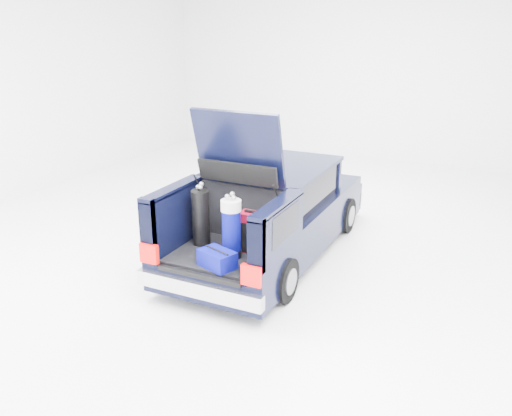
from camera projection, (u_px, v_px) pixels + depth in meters
The scene contains 6 objects.
ground at pixel (269, 253), 8.77m from camera, with size 14.00×14.00×0.00m, color white.
car at pixel (272, 212), 8.64m from camera, with size 1.87×4.65×2.47m.
red_suitcase at pixel (252, 232), 7.27m from camera, with size 0.36×0.24×0.58m.
black_golf_bag at pixel (201, 217), 7.46m from camera, with size 0.33×0.35×0.89m.
blue_golf_bag at pixel (231, 228), 7.07m from camera, with size 0.27×0.27×0.89m.
blue_duffel at pixel (217, 259), 6.86m from camera, with size 0.54×0.44×0.24m.
Camera 1 is at (3.29, -7.33, 3.59)m, focal length 38.00 mm.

